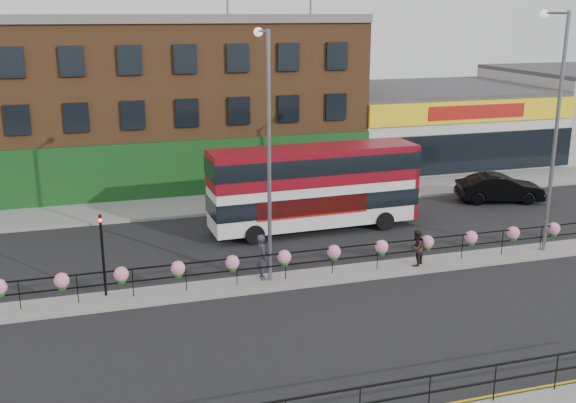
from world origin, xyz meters
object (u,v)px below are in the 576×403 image
object	(u,v)px
lamp_column_west	(267,136)
double_decker_bus	(315,180)
car	(500,188)
lamp_column_east	(554,112)
pedestrian_b	(416,248)
pedestrian_a	(262,257)

from	to	relation	value
lamp_column_west	double_decker_bus	bearing A→B (deg)	55.77
car	lamp_column_west	bearing A→B (deg)	130.62
lamp_column_east	pedestrian_b	bearing A→B (deg)	-177.27
pedestrian_b	lamp_column_east	world-z (taller)	lamp_column_east
car	pedestrian_b	distance (m)	12.44
double_decker_bus	car	world-z (taller)	double_decker_bus
double_decker_bus	lamp_column_east	distance (m)	11.28
pedestrian_a	lamp_column_west	size ratio (longest dim) A/B	0.19
lamp_column_east	lamp_column_west	bearing A→B (deg)	179.32
car	lamp_column_west	size ratio (longest dim) A/B	0.52
pedestrian_b	lamp_column_east	bearing A→B (deg)	142.62
double_decker_bus	lamp_column_east	bearing A→B (deg)	-33.99
lamp_column_west	lamp_column_east	distance (m)	12.76
pedestrian_a	lamp_column_west	distance (m)	4.88
pedestrian_b	lamp_column_west	xyz separation A→B (m)	(-6.35, 0.46, 5.02)
pedestrian_a	lamp_column_west	bearing A→B (deg)	-85.82
car	pedestrian_b	world-z (taller)	pedestrian_b
double_decker_bus	lamp_column_west	distance (m)	7.78
double_decker_bus	pedestrian_a	world-z (taller)	double_decker_bus
car	lamp_column_west	xyz separation A→B (m)	(-15.79, -7.64, 5.16)
double_decker_bus	lamp_column_west	bearing A→B (deg)	-124.23
pedestrian_a	lamp_column_east	distance (m)	14.03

